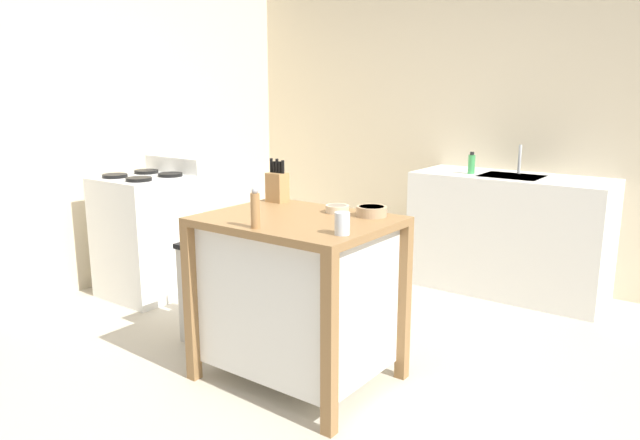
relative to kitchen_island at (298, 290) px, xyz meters
name	(u,v)px	position (x,y,z in m)	size (l,w,h in m)	color
ground_plane	(315,381)	(0.10, 0.02, -0.50)	(5.84, 5.84, 0.00)	#BCB29E
wall_back	(493,119)	(0.10, 2.43, 0.80)	(4.84, 0.10, 2.60)	beige
wall_left	(151,118)	(-2.32, 0.93, 0.80)	(0.10, 3.01, 2.60)	beige
kitchen_island	(298,290)	(0.00, 0.00, 0.00)	(0.96, 0.74, 0.90)	olive
knife_block	(277,186)	(-0.36, 0.27, 0.49)	(0.11, 0.09, 0.25)	#AD7F4C
bowl_ceramic_wide	(372,211)	(0.30, 0.25, 0.42)	(0.16, 0.16, 0.05)	tan
bowl_stoneware_deep	(338,209)	(0.10, 0.22, 0.42)	(0.13, 0.13, 0.04)	beige
drinking_cup	(342,224)	(0.40, -0.17, 0.45)	(0.07, 0.07, 0.10)	silver
pepper_grinder	(255,209)	(-0.01, -0.31, 0.49)	(0.04, 0.04, 0.20)	#9E7042
trash_bin	(213,293)	(-0.72, 0.07, -0.18)	(0.36, 0.28, 0.63)	#B7B2A8
sink_counter	(508,234)	(0.41, 2.08, -0.05)	(1.44, 0.60, 0.91)	silver
sink_faucet	(520,159)	(0.41, 2.22, 0.52)	(0.02, 0.02, 0.22)	#B7BCC1
bottle_hand_soap	(472,164)	(0.12, 1.99, 0.48)	(0.05, 0.05, 0.17)	green
stove	(147,235)	(-1.77, 0.40, -0.04)	(0.60, 0.60, 1.03)	silver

